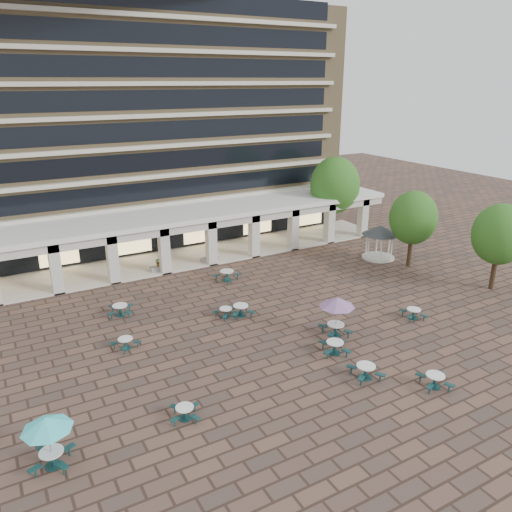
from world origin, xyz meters
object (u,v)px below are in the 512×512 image
object	(u,v)px
picnic_table_1	(366,370)
picnic_table_2	(335,346)
gazebo	(380,234)
planter_right	(210,258)
planter_left	(159,266)
picnic_table_0	(185,412)

from	to	relation	value
picnic_table_1	picnic_table_2	xyz separation A→B (m)	(0.14, 2.87, -0.00)
gazebo	planter_right	world-z (taller)	gazebo
picnic_table_2	planter_left	distance (m)	18.34
gazebo	planter_left	distance (m)	19.51
picnic_table_0	gazebo	distance (m)	26.91
picnic_table_2	gazebo	world-z (taller)	gazebo
planter_left	planter_right	bearing A→B (deg)	-0.00
picnic_table_0	picnic_table_2	size ratio (longest dim) A/B	0.85
picnic_table_0	gazebo	bearing A→B (deg)	48.91
gazebo	picnic_table_2	bearing A→B (deg)	-140.36
picnic_table_1	planter_right	xyz separation A→B (m)	(0.11, 20.61, -0.03)
planter_right	picnic_table_1	bearing A→B (deg)	-90.30
picnic_table_2	planter_right	distance (m)	17.74
planter_left	planter_right	distance (m)	4.60
picnic_table_0	planter_left	xyz separation A→B (m)	(5.29, 19.07, 0.13)
picnic_table_2	picnic_table_0	bearing A→B (deg)	-148.94
picnic_table_1	planter_right	bearing A→B (deg)	102.18
picnic_table_0	picnic_table_1	size ratio (longest dim) A/B	0.90
picnic_table_2	gazebo	size ratio (longest dim) A/B	0.64
picnic_table_1	gazebo	bearing A→B (deg)	58.24
picnic_table_0	picnic_table_2	bearing A→B (deg)	28.28
picnic_table_1	picnic_table_2	distance (m)	2.87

